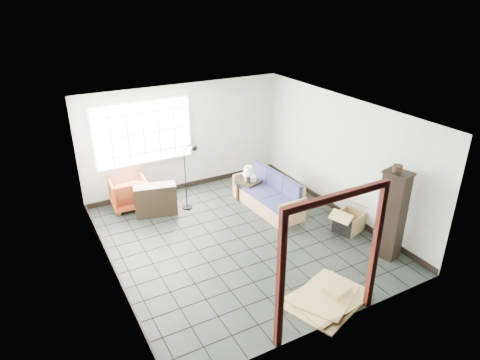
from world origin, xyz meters
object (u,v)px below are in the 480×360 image
futon_sofa (270,196)px  tall_shelf (392,214)px  side_table (249,184)px  armchair (128,191)px

futon_sofa → tall_shelf: size_ratio=1.11×
side_table → tall_shelf: tall_shelf is taller
tall_shelf → armchair: bearing=118.0°
side_table → armchair: bearing=157.6°
armchair → side_table: armchair is taller
armchair → tall_shelf: bearing=135.1°
futon_sofa → tall_shelf: 2.87m
futon_sofa → armchair: futon_sofa is taller
futon_sofa → armchair: (-2.79, 1.58, 0.10)m
futon_sofa → armchair: bearing=147.2°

